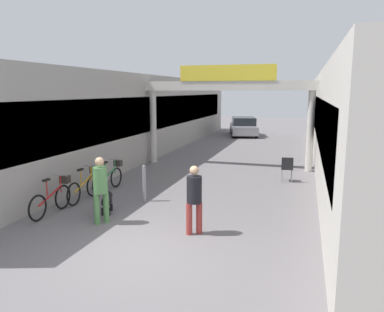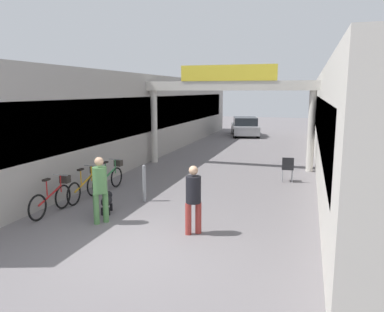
{
  "view_description": "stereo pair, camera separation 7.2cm",
  "coord_description": "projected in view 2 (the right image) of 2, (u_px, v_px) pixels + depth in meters",
  "views": [
    {
      "loc": [
        3.14,
        -6.53,
        3.19
      ],
      "look_at": [
        0.0,
        3.83,
        1.3
      ],
      "focal_mm": 35.0,
      "sensor_mm": 36.0,
      "label": 1
    },
    {
      "loc": [
        3.21,
        -6.51,
        3.19
      ],
      "look_at": [
        0.0,
        3.83,
        1.3
      ],
      "focal_mm": 35.0,
      "sensor_mm": 36.0,
      "label": 2
    }
  ],
  "objects": [
    {
      "name": "bollard_post_metal",
      "position": [
        144.0,
        183.0,
        10.88
      ],
      "size": [
        0.1,
        0.1,
        1.08
      ],
      "color": "gray",
      "rests_on": "ground_plane"
    },
    {
      "name": "storefront_right",
      "position": [
        354.0,
        120.0,
        16.14
      ],
      "size": [
        3.0,
        26.0,
        3.91
      ],
      "color": "beige",
      "rests_on": "ground_plane"
    },
    {
      "name": "ground_plane",
      "position": [
        136.0,
        250.0,
        7.61
      ],
      "size": [
        80.0,
        80.0,
        0.0
      ],
      "primitive_type": "plane",
      "color": "slate"
    },
    {
      "name": "pedestrian_companion",
      "position": [
        193.0,
        196.0,
        8.31
      ],
      "size": [
        0.48,
        0.48,
        1.57
      ],
      "color": "#99332D",
      "rests_on": "ground_plane"
    },
    {
      "name": "bicycle_red_nearest",
      "position": [
        53.0,
        197.0,
        9.83
      ],
      "size": [
        0.46,
        1.69,
        0.98
      ],
      "color": "black",
      "rests_on": "ground_plane"
    },
    {
      "name": "arcade_sign_gateway",
      "position": [
        228.0,
        95.0,
        15.45
      ],
      "size": [
        7.4,
        0.47,
        4.23
      ],
      "color": "beige",
      "rests_on": "ground_plane"
    },
    {
      "name": "parked_car_silver",
      "position": [
        245.0,
        127.0,
        26.9
      ],
      "size": [
        2.64,
        4.3,
        1.33
      ],
      "color": "#99999E",
      "rests_on": "ground_plane"
    },
    {
      "name": "bicycle_green_third",
      "position": [
        110.0,
        177.0,
        12.14
      ],
      "size": [
        0.46,
        1.69,
        0.98
      ],
      "color": "black",
      "rests_on": "ground_plane"
    },
    {
      "name": "cafe_chair_black_nearer",
      "position": [
        288.0,
        167.0,
        13.18
      ],
      "size": [
        0.43,
        0.43,
        0.89
      ],
      "color": "gray",
      "rests_on": "ground_plane"
    },
    {
      "name": "dog_on_leash",
      "position": [
        107.0,
        200.0,
        9.91
      ],
      "size": [
        0.47,
        0.74,
        0.52
      ],
      "color": "black",
      "rests_on": "ground_plane"
    },
    {
      "name": "bicycle_orange_second",
      "position": [
        86.0,
        185.0,
        11.07
      ],
      "size": [
        0.46,
        1.69,
        0.98
      ],
      "color": "black",
      "rests_on": "ground_plane"
    },
    {
      "name": "pedestrian_with_dog",
      "position": [
        100.0,
        186.0,
        9.0
      ],
      "size": [
        0.48,
        0.48,
        1.64
      ],
      "color": "#4C7F47",
      "rests_on": "ground_plane"
    },
    {
      "name": "storefront_left",
      "position": [
        139.0,
        115.0,
        19.11
      ],
      "size": [
        3.0,
        26.0,
        3.91
      ],
      "color": "#9E9993",
      "rests_on": "ground_plane"
    }
  ]
}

